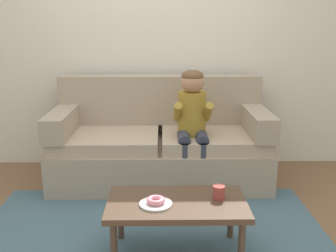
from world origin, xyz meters
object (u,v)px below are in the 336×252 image
at_px(donut, 156,200).
at_px(couch, 160,145).
at_px(coffee_table, 177,207).
at_px(person_child, 192,118).
at_px(mug, 219,192).

bearing_deg(donut, couch, 89.10).
relative_size(coffee_table, person_child, 0.82).
bearing_deg(mug, couch, 106.74).
bearing_deg(person_child, couch, 144.16).
bearing_deg(coffee_table, mug, 6.34).
bearing_deg(couch, donut, -90.90).
xyz_separation_m(couch, coffee_table, (0.11, -1.33, -0.01)).
bearing_deg(couch, coffee_table, -85.06).
bearing_deg(coffee_table, donut, -157.38).
distance_m(couch, coffee_table, 1.33).
bearing_deg(coffee_table, couch, 94.94).
height_order(coffee_table, donut, donut).
xyz_separation_m(couch, person_child, (0.29, -0.21, 0.32)).
height_order(person_child, mug, person_child).
relative_size(couch, mug, 22.53).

